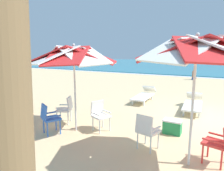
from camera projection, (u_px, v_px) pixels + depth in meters
name	position (u px, v px, depth m)	size (l,w,h in m)	color
ground_plane	(220.00, 122.00, 6.55)	(80.00, 80.00, 0.00)	beige
sea	(223.00, 66.00, 32.92)	(80.00, 36.00, 0.10)	teal
surf_foam	(222.00, 79.00, 17.14)	(80.00, 0.70, 0.01)	white
beach_umbrella_0	(196.00, 51.00, 3.67)	(2.43, 2.43, 2.62)	silver
plastic_chair_0	(147.00, 130.00, 4.59)	(0.53, 0.55, 0.87)	white
plastic_chair_1	(219.00, 141.00, 3.98)	(0.56, 0.53, 0.87)	red
beach_umbrella_1	(74.00, 56.00, 5.47)	(2.49, 2.49, 2.50)	silver
plastic_chair_2	(66.00, 108.00, 6.36)	(0.61, 0.59, 0.87)	white
plastic_chair_3	(49.00, 117.00, 5.48)	(0.59, 0.61, 0.87)	blue
plastic_chair_4	(100.00, 114.00, 5.77)	(0.60, 0.58, 0.87)	white
plastic_chair_5	(6.00, 102.00, 7.07)	(0.63, 0.63, 0.87)	white
sun_lounger_1	(193.00, 104.00, 7.76)	(0.76, 2.18, 0.62)	white
sun_lounger_2	(144.00, 95.00, 9.27)	(0.72, 2.17, 0.62)	white
cooler_box	(172.00, 127.00, 5.57)	(0.50, 0.34, 0.40)	#238C4C
beachgoer_seated	(194.00, 76.00, 16.56)	(0.30, 0.93, 0.92)	#2D4CA5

